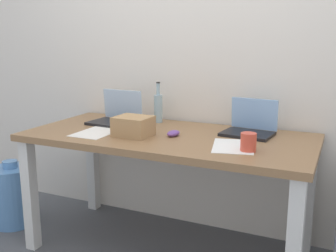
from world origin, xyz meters
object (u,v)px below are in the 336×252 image
object	(u,v)px
cardboard_box	(133,126)
water_cooler_jug	(13,195)
desk	(168,150)
beer_bottle	(158,107)
coffee_mug	(248,142)
laptop_right	(250,127)
computer_mouse	(173,133)
laptop_left	(116,117)

from	to	relation	value
cardboard_box	water_cooler_jug	size ratio (longest dim) A/B	0.44
desk	beer_bottle	world-z (taller)	beer_bottle
coffee_mug	laptop_right	bearing A→B (deg)	102.15
computer_mouse	cardboard_box	xyz separation A→B (m)	(-0.22, -0.09, 0.04)
beer_bottle	water_cooler_jug	bearing A→B (deg)	-156.56
desk	cardboard_box	distance (m)	0.26
computer_mouse	laptop_right	bearing A→B (deg)	40.39
beer_bottle	water_cooler_jug	size ratio (longest dim) A/B	0.58
desk	water_cooler_jug	world-z (taller)	desk
laptop_right	coffee_mug	xyz separation A→B (m)	(0.08, -0.37, 0.00)
computer_mouse	cardboard_box	size ratio (longest dim) A/B	0.49
computer_mouse	cardboard_box	bearing A→B (deg)	-147.72
desk	computer_mouse	world-z (taller)	computer_mouse
water_cooler_jug	desk	bearing A→B (deg)	6.29
coffee_mug	water_cooler_jug	bearing A→B (deg)	178.67
beer_bottle	computer_mouse	world-z (taller)	beer_bottle
laptop_right	cardboard_box	world-z (taller)	laptop_right
coffee_mug	desk	bearing A→B (deg)	162.21
computer_mouse	coffee_mug	bearing A→B (deg)	-6.16
computer_mouse	water_cooler_jug	bearing A→B (deg)	-165.42
laptop_right	coffee_mug	distance (m)	0.38
computer_mouse	cardboard_box	distance (m)	0.24
laptop_left	computer_mouse	distance (m)	0.52
desk	cardboard_box	size ratio (longest dim) A/B	8.27
computer_mouse	water_cooler_jug	world-z (taller)	computer_mouse
coffee_mug	cardboard_box	bearing A→B (deg)	176.03
desk	cardboard_box	world-z (taller)	cardboard_box
beer_bottle	water_cooler_jug	distance (m)	1.23
desk	computer_mouse	distance (m)	0.13
laptop_right	computer_mouse	distance (m)	0.46
laptop_left	computer_mouse	xyz separation A→B (m)	(0.49, -0.17, -0.03)
beer_bottle	cardboard_box	distance (m)	0.41
laptop_left	computer_mouse	bearing A→B (deg)	-19.14
computer_mouse	coffee_mug	distance (m)	0.49
computer_mouse	cardboard_box	world-z (taller)	cardboard_box
laptop_right	water_cooler_jug	world-z (taller)	laptop_right
cardboard_box	coffee_mug	size ratio (longest dim) A/B	2.17
beer_bottle	cardboard_box	world-z (taller)	beer_bottle
desk	water_cooler_jug	bearing A→B (deg)	-173.71
desk	cardboard_box	bearing A→B (deg)	-144.66
desk	laptop_left	distance (m)	0.49
laptop_right	computer_mouse	bearing A→B (deg)	-149.58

